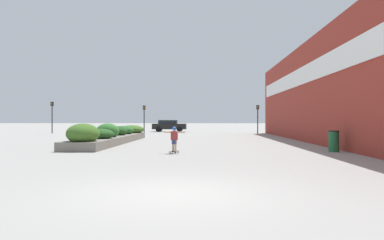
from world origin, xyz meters
name	(u,v)px	position (x,y,z in m)	size (l,w,h in m)	color
ground_plane	(175,193)	(0.00, 0.00, 0.00)	(300.00, 300.00, 0.00)	gray
building_wall_right	(315,90)	(7.61, 16.29, 3.39)	(0.67, 36.65, 6.76)	maroon
planter_box	(113,135)	(-5.42, 16.32, 0.49)	(2.07, 13.92, 1.33)	slate
skateboard	(174,152)	(-0.78, 9.08, 0.07)	(0.45, 0.78, 0.09)	black
skateboarder	(174,136)	(-0.78, 9.08, 0.77)	(1.00, 0.44, 1.12)	tan
trash_bin	(334,141)	(6.70, 10.18, 0.50)	(0.50, 0.50, 1.00)	#1E5B33
car_leftmost	(169,126)	(-4.00, 39.15, 0.78)	(4.23, 1.85, 1.46)	black
car_center_left	(316,125)	(14.65, 40.53, 0.78)	(4.13, 1.84, 1.47)	navy
traffic_light_left	(144,114)	(-6.19, 33.27, 2.13)	(0.28, 0.30, 3.08)	black
traffic_light_right	(258,114)	(6.21, 32.74, 2.13)	(0.28, 0.30, 3.09)	black
traffic_light_far_left	(52,112)	(-16.32, 32.80, 2.37)	(0.28, 0.30, 3.48)	black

